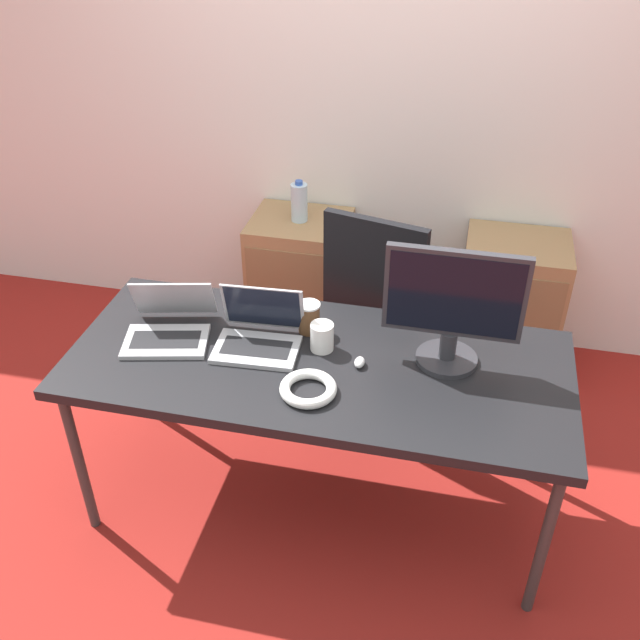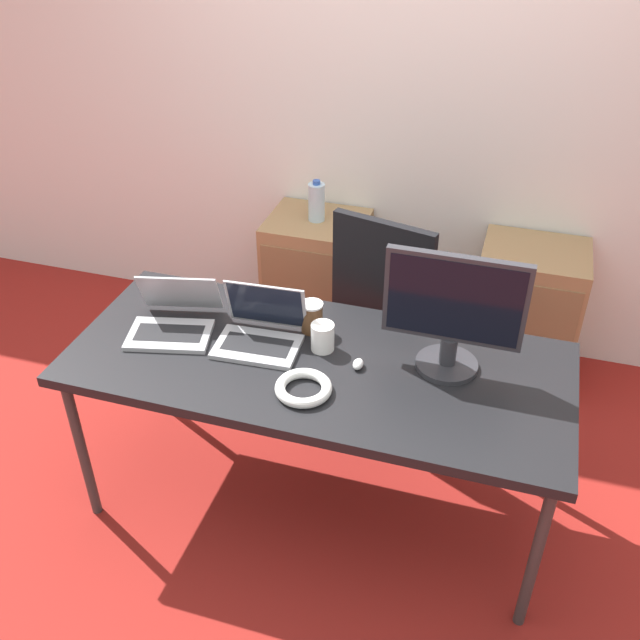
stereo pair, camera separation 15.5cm
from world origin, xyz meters
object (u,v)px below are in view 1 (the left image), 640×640
(mouse, at_px, (359,363))
(cable_coil, at_px, (308,389))
(coffee_cup_brown, at_px, (309,317))
(office_chair, at_px, (386,334))
(monitor, at_px, (453,307))
(water_bottle, at_px, (299,202))
(cabinet_left, at_px, (301,281))
(laptop_right, at_px, (259,335))
(cabinet_right, at_px, (509,305))
(coffee_cup_white, at_px, (322,337))
(laptop_left, at_px, (169,327))

(mouse, relative_size, cable_coil, 0.29)
(coffee_cup_brown, bearing_deg, mouse, -37.44)
(office_chair, relative_size, monitor, 2.21)
(water_bottle, bearing_deg, cable_coil, -74.56)
(office_chair, bearing_deg, water_bottle, 139.68)
(cabinet_left, bearing_deg, water_bottle, 90.00)
(cable_coil, bearing_deg, cabinet_left, 105.46)
(office_chair, xyz_separation_m, laptop_right, (-0.39, -0.66, 0.39))
(cabinet_right, height_order, laptop_right, laptop_right)
(mouse, distance_m, coffee_cup_brown, 0.29)
(water_bottle, bearing_deg, coffee_cup_white, -71.64)
(coffee_cup_white, xyz_separation_m, coffee_cup_brown, (-0.07, 0.10, 0.01))
(monitor, distance_m, mouse, 0.38)
(mouse, distance_m, cable_coil, 0.23)
(laptop_left, bearing_deg, laptop_right, 3.14)
(laptop_right, bearing_deg, monitor, 4.87)
(monitor, bearing_deg, cabinet_left, 128.02)
(cabinet_right, bearing_deg, coffee_cup_white, -124.34)
(cabinet_left, height_order, laptop_right, laptop_right)
(office_chair, bearing_deg, cable_coil, -99.83)
(office_chair, height_order, mouse, office_chair)
(coffee_cup_white, relative_size, cable_coil, 0.55)
(water_bottle, distance_m, coffee_cup_white, 1.12)
(cabinet_left, xyz_separation_m, coffee_cup_white, (0.35, -1.06, 0.44))
(laptop_left, xyz_separation_m, coffee_cup_brown, (0.51, 0.15, 0.02))
(coffee_cup_brown, bearing_deg, monitor, -8.00)
(coffee_cup_white, bearing_deg, monitor, 3.42)
(water_bottle, relative_size, monitor, 0.44)
(laptop_left, bearing_deg, coffee_cup_brown, 16.66)
(mouse, relative_size, coffee_cup_white, 0.53)
(office_chair, height_order, laptop_right, office_chair)
(cabinet_left, height_order, water_bottle, water_bottle)
(laptop_left, bearing_deg, cabinet_left, 78.56)
(cabinet_left, distance_m, water_bottle, 0.45)
(mouse, xyz_separation_m, coffee_cup_white, (-0.15, 0.07, 0.04))
(laptop_right, distance_m, mouse, 0.39)
(cabinet_left, relative_size, monitor, 1.47)
(laptop_right, bearing_deg, cabinet_right, 48.81)
(monitor, height_order, coffee_cup_brown, monitor)
(cabinet_left, height_order, cabinet_right, same)
(coffee_cup_brown, bearing_deg, cabinet_left, 106.34)
(office_chair, distance_m, cable_coil, 0.96)
(cabinet_right, distance_m, mouse, 1.33)
(monitor, distance_m, coffee_cup_white, 0.49)
(mouse, height_order, cable_coil, cable_coil)
(office_chair, bearing_deg, cabinet_left, 139.82)
(cabinet_right, xyz_separation_m, laptop_right, (-0.96, -1.09, 0.43))
(laptop_right, xyz_separation_m, cable_coil, (0.24, -0.22, -0.03))
(mouse, relative_size, coffee_cup_brown, 0.46)
(laptop_right, height_order, monitor, monitor)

